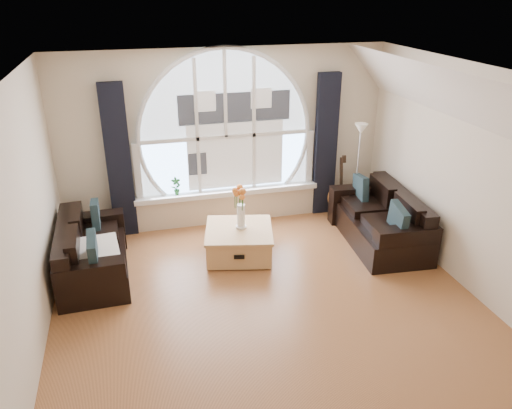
{
  "coord_description": "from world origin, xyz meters",
  "views": [
    {
      "loc": [
        -1.4,
        -4.47,
        3.53
      ],
      "look_at": [
        0.0,
        0.9,
        1.05
      ],
      "focal_mm": 34.95,
      "sensor_mm": 36.0,
      "label": 1
    }
  ],
  "objects_px": {
    "coffee_chest": "(239,241)",
    "guitar": "(339,184)",
    "sofa_right": "(380,218)",
    "potted_plant": "(176,186)",
    "sofa_left": "(93,247)",
    "floor_lamp": "(357,174)",
    "vase_flowers": "(241,202)"
  },
  "relations": [
    {
      "from": "coffee_chest",
      "to": "guitar",
      "type": "height_order",
      "value": "guitar"
    },
    {
      "from": "sofa_right",
      "to": "potted_plant",
      "type": "xyz_separation_m",
      "value": [
        -2.79,
        1.25,
        0.29
      ]
    },
    {
      "from": "sofa_left",
      "to": "sofa_right",
      "type": "height_order",
      "value": "sofa_right"
    },
    {
      "from": "guitar",
      "to": "potted_plant",
      "type": "bearing_deg",
      "value": -175.81
    },
    {
      "from": "sofa_right",
      "to": "floor_lamp",
      "type": "xyz_separation_m",
      "value": [
        -0.03,
        0.78,
        0.4
      ]
    },
    {
      "from": "sofa_right",
      "to": "coffee_chest",
      "type": "xyz_separation_m",
      "value": [
        -2.07,
        0.14,
        -0.18
      ]
    },
    {
      "from": "vase_flowers",
      "to": "guitar",
      "type": "xyz_separation_m",
      "value": [
        1.84,
        0.88,
        -0.27
      ]
    },
    {
      "from": "sofa_left",
      "to": "coffee_chest",
      "type": "bearing_deg",
      "value": -0.86
    },
    {
      "from": "sofa_right",
      "to": "vase_flowers",
      "type": "xyz_separation_m",
      "value": [
        -2.03,
        0.18,
        0.4
      ]
    },
    {
      "from": "vase_flowers",
      "to": "floor_lamp",
      "type": "distance_m",
      "value": 2.09
    },
    {
      "from": "sofa_right",
      "to": "potted_plant",
      "type": "relative_size",
      "value": 6.2
    },
    {
      "from": "coffee_chest",
      "to": "vase_flowers",
      "type": "distance_m",
      "value": 0.58
    },
    {
      "from": "floor_lamp",
      "to": "sofa_right",
      "type": "bearing_deg",
      "value": -88.05
    },
    {
      "from": "sofa_left",
      "to": "potted_plant",
      "type": "bearing_deg",
      "value": 41.29
    },
    {
      "from": "vase_flowers",
      "to": "sofa_right",
      "type": "bearing_deg",
      "value": -5.02
    },
    {
      "from": "sofa_left",
      "to": "coffee_chest",
      "type": "relative_size",
      "value": 1.79
    },
    {
      "from": "potted_plant",
      "to": "vase_flowers",
      "type": "bearing_deg",
      "value": -54.44
    },
    {
      "from": "coffee_chest",
      "to": "potted_plant",
      "type": "distance_m",
      "value": 1.4
    },
    {
      "from": "sofa_left",
      "to": "sofa_right",
      "type": "bearing_deg",
      "value": -3.19
    },
    {
      "from": "vase_flowers",
      "to": "potted_plant",
      "type": "height_order",
      "value": "vase_flowers"
    },
    {
      "from": "floor_lamp",
      "to": "guitar",
      "type": "bearing_deg",
      "value": 119.3
    },
    {
      "from": "coffee_chest",
      "to": "floor_lamp",
      "type": "xyz_separation_m",
      "value": [
        2.04,
        0.63,
        0.58
      ]
    },
    {
      "from": "coffee_chest",
      "to": "floor_lamp",
      "type": "bearing_deg",
      "value": 29.94
    },
    {
      "from": "sofa_left",
      "to": "coffee_chest",
      "type": "distance_m",
      "value": 1.95
    },
    {
      "from": "sofa_right",
      "to": "floor_lamp",
      "type": "relative_size",
      "value": 1.09
    },
    {
      "from": "floor_lamp",
      "to": "potted_plant",
      "type": "height_order",
      "value": "floor_lamp"
    },
    {
      "from": "coffee_chest",
      "to": "guitar",
      "type": "relative_size",
      "value": 0.86
    },
    {
      "from": "coffee_chest",
      "to": "guitar",
      "type": "distance_m",
      "value": 2.12
    },
    {
      "from": "sofa_right",
      "to": "vase_flowers",
      "type": "relative_size",
      "value": 2.48
    },
    {
      "from": "coffee_chest",
      "to": "floor_lamp",
      "type": "distance_m",
      "value": 2.21
    },
    {
      "from": "sofa_left",
      "to": "potted_plant",
      "type": "distance_m",
      "value": 1.68
    },
    {
      "from": "coffee_chest",
      "to": "vase_flowers",
      "type": "relative_size",
      "value": 1.31
    }
  ]
}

